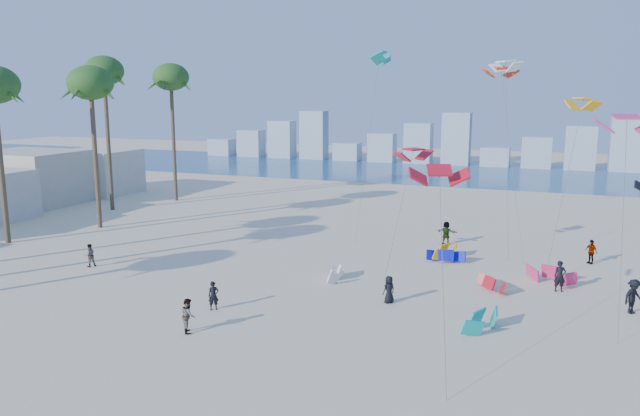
% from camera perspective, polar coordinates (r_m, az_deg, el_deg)
% --- Properties ---
extents(ground, '(220.00, 220.00, 0.00)m').
position_cam_1_polar(ground, '(27.04, -19.04, -14.98)').
color(ground, beige).
rests_on(ground, ground).
extents(ocean, '(220.00, 220.00, 0.00)m').
position_cam_1_polar(ocean, '(92.55, 10.74, 3.39)').
color(ocean, navy).
rests_on(ocean, ground).
extents(kitesurfer_near, '(0.68, 0.65, 1.56)m').
position_cam_1_polar(kitesurfer_near, '(33.46, -9.92, -8.07)').
color(kitesurfer_near, black).
rests_on(kitesurfer_near, ground).
extents(kitesurfer_mid, '(1.01, 1.05, 1.70)m').
position_cam_1_polar(kitesurfer_mid, '(30.69, -12.20, -9.77)').
color(kitesurfer_mid, gray).
rests_on(kitesurfer_mid, ground).
extents(kitesurfers_far, '(34.08, 15.64, 1.87)m').
position_cam_1_polar(kitesurfers_far, '(40.15, 13.47, -4.90)').
color(kitesurfers_far, black).
rests_on(kitesurfers_far, ground).
extents(grounded_kites, '(15.00, 16.08, 0.99)m').
position_cam_1_polar(grounded_kites, '(38.69, 13.50, -6.14)').
color(grounded_kites, white).
rests_on(grounded_kites, ground).
extents(flying_kites, '(26.86, 27.03, 18.12)m').
position_cam_1_polar(flying_kites, '(41.67, 20.41, 10.24)').
color(flying_kites, red).
rests_on(flying_kites, ground).
extents(palm_row, '(8.24, 44.80, 14.99)m').
position_cam_1_polar(palm_row, '(51.41, -27.18, 9.84)').
color(palm_row, brown).
rests_on(palm_row, ground).
extents(distant_skyline, '(85.00, 3.00, 8.40)m').
position_cam_1_polar(distant_skyline, '(102.24, 11.15, 5.78)').
color(distant_skyline, '#9EADBF').
rests_on(distant_skyline, ground).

